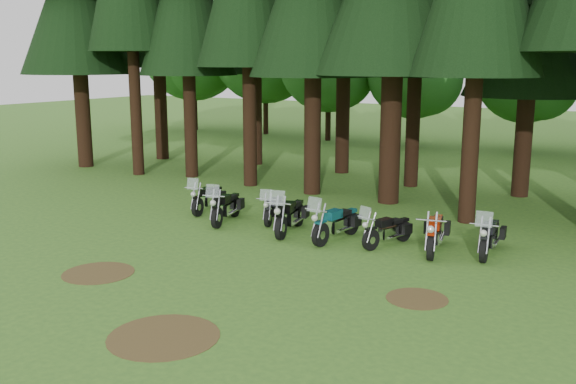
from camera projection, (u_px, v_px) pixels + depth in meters
name	position (u px, v px, depth m)	size (l,w,h in m)	color
ground	(241.00, 271.00, 16.32)	(120.00, 120.00, 0.00)	#396924
decid_0	(195.00, 51.00, 47.51)	(8.00, 7.78, 10.00)	black
decid_1	(268.00, 51.00, 44.83)	(7.91, 7.69, 9.88)	black
decid_2	(331.00, 65.00, 41.35)	(6.72, 6.53, 8.40)	black
decid_3	(418.00, 72.00, 38.82)	(6.12, 5.95, 7.65)	black
decid_4	(530.00, 76.00, 36.63)	(5.93, 5.76, 7.41)	black
dirt_patch_0	(98.00, 273.00, 16.18)	(1.80, 1.80, 0.01)	#4C3D1E
dirt_patch_1	(417.00, 299.00, 14.44)	(1.40, 1.40, 0.01)	#4C3D1E
dirt_patch_2	(164.00, 336.00, 12.47)	(2.20, 2.20, 0.01)	#4C3D1E
motorcycle_0	(208.00, 199.00, 22.61)	(0.66, 2.21, 1.39)	black
motorcycle_1	(226.00, 208.00, 21.14)	(0.90, 2.34, 1.48)	black
motorcycle_2	(274.00, 209.00, 21.23)	(0.85, 2.01, 1.28)	black
motorcycle_3	(290.00, 216.00, 19.86)	(0.84, 2.49, 1.57)	black
motorcycle_4	(336.00, 224.00, 19.01)	(0.58, 2.40, 1.50)	black
motorcycle_5	(387.00, 231.00, 18.47)	(0.88, 2.05, 1.31)	black
motorcycle_6	(435.00, 234.00, 17.91)	(0.69, 2.41, 0.99)	black
motorcycle_7	(489.00, 238.00, 17.62)	(0.52, 2.33, 1.46)	black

